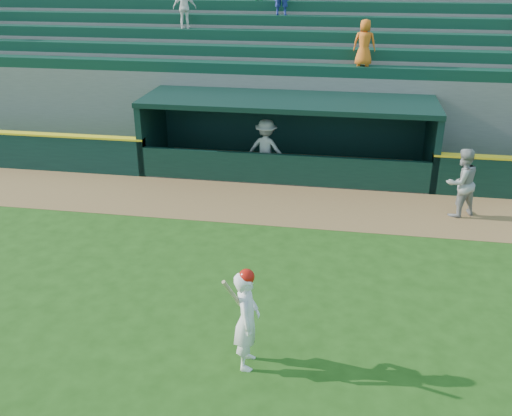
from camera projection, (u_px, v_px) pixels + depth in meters
The scene contains 7 objects.
ground at pixel (244, 293), 12.17m from camera, with size 120.00×120.00×0.00m, color #1E4511.
warning_track at pixel (275, 204), 16.59m from camera, with size 40.00×3.00×0.01m, color brown.
dugout_player_front at pixel (461, 183), 15.50m from camera, with size 0.94×0.73×1.93m, color gray.
dugout_player_inside at pixel (266, 149), 18.25m from camera, with size 1.24×0.71×1.93m, color #9F9F9A.
dugout at pixel (288, 130), 18.85m from camera, with size 9.40×2.80×2.46m.
stands at pixel (301, 73), 22.56m from camera, with size 34.50×6.25×7.56m.
batter_at_plate at pixel (247, 318), 9.68m from camera, with size 0.57×0.80×1.92m.
Camera 1 is at (2.00, -10.22, 6.56)m, focal length 40.00 mm.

